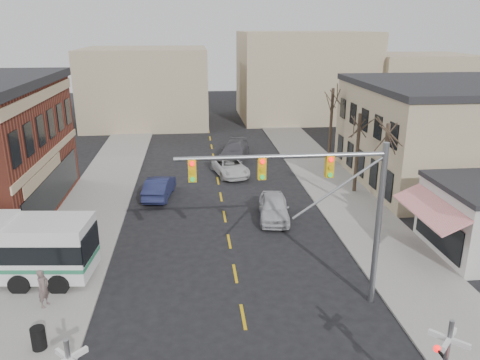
% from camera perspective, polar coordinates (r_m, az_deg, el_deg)
% --- Properties ---
extents(ground, '(160.00, 160.00, 0.00)m').
position_cam_1_polar(ground, '(21.01, 1.02, -19.44)').
color(ground, black).
rests_on(ground, ground).
extents(sidewalk_west, '(5.00, 60.00, 0.12)m').
position_cam_1_polar(sidewalk_west, '(39.36, -16.48, -1.40)').
color(sidewalk_west, gray).
rests_on(sidewalk_west, ground).
extents(sidewalk_east, '(5.00, 60.00, 0.12)m').
position_cam_1_polar(sidewalk_east, '(40.35, 11.05, -0.48)').
color(sidewalk_east, gray).
rests_on(sidewalk_east, ground).
extents(tan_building, '(20.30, 15.30, 8.50)m').
position_cam_1_polar(tan_building, '(44.53, 27.05, 5.22)').
color(tan_building, tan).
rests_on(tan_building, ground).
extents(tree_east_a, '(0.28, 0.28, 6.75)m').
position_cam_1_polar(tree_east_a, '(32.50, 17.10, 0.77)').
color(tree_east_a, '#382B21').
rests_on(tree_east_a, sidewalk_east).
extents(tree_east_b, '(0.28, 0.28, 6.30)m').
position_cam_1_polar(tree_east_b, '(38.02, 14.08, 3.19)').
color(tree_east_b, '#382B21').
rests_on(tree_east_b, sidewalk_east).
extents(tree_east_c, '(0.28, 0.28, 7.20)m').
position_cam_1_polar(tree_east_c, '(45.36, 11.01, 6.41)').
color(tree_east_c, '#382B21').
rests_on(tree_east_c, sidewalk_east).
extents(traffic_signal_mast, '(9.41, 0.30, 8.00)m').
position_cam_1_polar(traffic_signal_mast, '(21.25, 10.31, -1.67)').
color(traffic_signal_mast, gray).
rests_on(traffic_signal_mast, ground).
extents(trash_bin, '(0.60, 0.60, 0.97)m').
position_cam_1_polar(trash_bin, '(22.00, -23.35, -17.28)').
color(trash_bin, black).
rests_on(trash_bin, sidewalk_west).
extents(car_a, '(2.57, 5.18, 1.70)m').
position_cam_1_polar(car_a, '(32.57, 4.14, -3.34)').
color(car_a, '#B8B8BD').
rests_on(car_a, ground).
extents(car_b, '(2.46, 5.22, 1.65)m').
position_cam_1_polar(car_b, '(37.09, -9.80, -0.85)').
color(car_b, '#191E40').
rests_on(car_b, ground).
extents(car_c, '(3.61, 5.83, 1.50)m').
position_cam_1_polar(car_c, '(42.08, -1.27, 1.64)').
color(car_c, silver).
rests_on(car_c, ground).
extents(car_d, '(3.84, 6.32, 1.71)m').
position_cam_1_polar(car_d, '(47.12, -0.69, 3.62)').
color(car_d, '#45444A').
rests_on(car_d, ground).
extents(pedestrian_near, '(0.65, 0.81, 1.91)m').
position_cam_1_polar(pedestrian_near, '(24.48, -22.86, -12.06)').
color(pedestrian_near, '#63514F').
rests_on(pedestrian_near, sidewalk_west).
extents(pedestrian_far, '(1.09, 0.98, 1.85)m').
position_cam_1_polar(pedestrian_far, '(29.15, -23.65, -7.23)').
color(pedestrian_far, '#323859').
rests_on(pedestrian_far, sidewalk_west).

